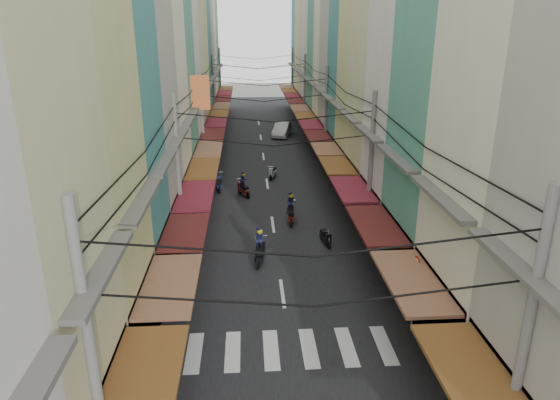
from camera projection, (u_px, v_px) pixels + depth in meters
name	position (u px, v px, depth m)	size (l,w,h in m)	color
ground	(279.00, 272.00, 23.94)	(160.00, 160.00, 0.00)	slate
road	(264.00, 162.00, 42.74)	(10.00, 80.00, 0.02)	black
sidewalk_left	(188.00, 164.00, 42.33)	(3.00, 80.00, 0.06)	slate
sidewalk_right	(339.00, 161.00, 43.14)	(3.00, 80.00, 0.06)	slate
crosswalk	(290.00, 349.00, 18.29)	(7.55, 2.40, 0.01)	silver
building_row_left	(154.00, 45.00, 35.74)	(7.80, 67.67, 23.70)	silver
building_row_right	(372.00, 50.00, 36.74)	(7.80, 68.98, 22.59)	teal
utility_poles	(266.00, 92.00, 35.84)	(10.20, 66.13, 8.20)	slate
white_car	(282.00, 136.00, 52.73)	(5.01, 1.96, 1.77)	silver
bicycle	(414.00, 258.00, 25.36)	(0.55, 1.47, 1.01)	black
moving_scooters	(265.00, 208.00, 30.64)	(6.45, 16.17, 1.92)	black
parked_scooters	(404.00, 297.00, 20.88)	(13.16, 11.73, 1.01)	black
pedestrians	(182.00, 251.00, 23.79)	(13.65, 16.29, 2.14)	black
market_umbrella	(462.00, 267.00, 20.23)	(2.11, 2.11, 2.23)	#B2B2B7
traffic_sign	(416.00, 277.00, 18.62)	(0.10, 0.70, 3.19)	slate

